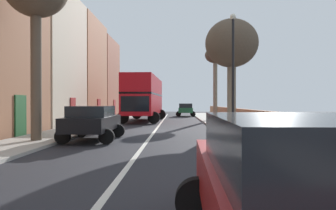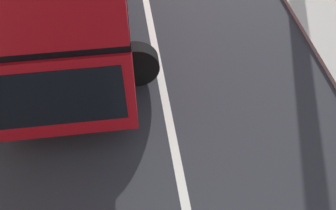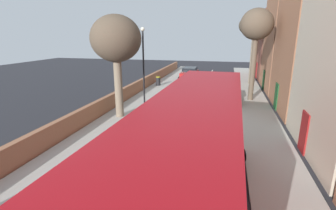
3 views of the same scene
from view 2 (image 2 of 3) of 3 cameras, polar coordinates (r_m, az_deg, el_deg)
The scene contains 0 objects.
Camera 2 is at (-0.68, 0.83, 5.81)m, focal length 39.29 mm.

